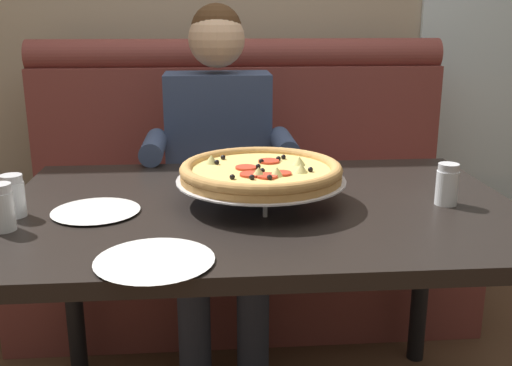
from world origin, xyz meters
name	(u,v)px	position (x,y,z in m)	size (l,w,h in m)	color
booth_bench	(242,214)	(0.00, 0.93, 0.40)	(1.83, 0.78, 1.13)	brown
dining_table	(261,232)	(0.00, 0.00, 0.66)	(1.36, 0.92, 0.75)	black
diner_main	(219,159)	(-0.10, 0.66, 0.71)	(0.54, 0.64, 1.27)	#2D3342
pizza	(262,172)	(0.00, 0.01, 0.83)	(0.45, 0.45, 0.12)	silver
shaker_parmesan	(13,199)	(-0.63, -0.06, 0.79)	(0.06, 0.06, 0.11)	white
shaker_pepper_flakes	(1,211)	(-0.62, -0.16, 0.79)	(0.06, 0.06, 0.11)	white
shaker_oregano	(447,187)	(0.49, -0.05, 0.79)	(0.06, 0.06, 0.11)	white
plate_near_left	(96,209)	(-0.43, -0.04, 0.76)	(0.22, 0.22, 0.02)	white
plate_near_right	(154,258)	(-0.25, -0.37, 0.76)	(0.25, 0.25, 0.02)	white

